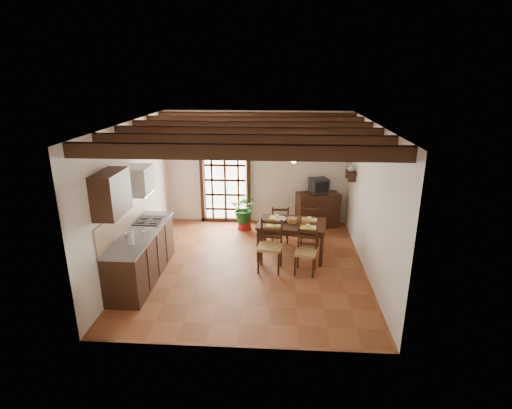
# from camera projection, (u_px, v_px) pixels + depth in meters

# --- Properties ---
(ground_plane) EXTENTS (5.00, 5.00, 0.00)m
(ground_plane) POSITION_uv_depth(u_px,v_px,m) (250.00, 265.00, 7.95)
(ground_plane) COLOR brown
(room_shell) EXTENTS (4.52, 5.02, 2.81)m
(room_shell) POSITION_uv_depth(u_px,v_px,m) (249.00, 177.00, 7.38)
(room_shell) COLOR silver
(room_shell) RESTS_ON ground_plane
(ceiling_beams) EXTENTS (4.50, 4.34, 0.20)m
(ceiling_beams) POSITION_uv_depth(u_px,v_px,m) (249.00, 130.00, 7.10)
(ceiling_beams) COLOR black
(ceiling_beams) RESTS_ON room_shell
(french_door) EXTENTS (1.26, 0.11, 2.32)m
(french_door) POSITION_uv_depth(u_px,v_px,m) (225.00, 177.00, 9.94)
(french_door) COLOR white
(french_door) RESTS_ON ground_plane
(kitchen_counter) EXTENTS (0.64, 2.25, 1.38)m
(kitchen_counter) POSITION_uv_depth(u_px,v_px,m) (141.00, 254.00, 7.35)
(kitchen_counter) COLOR black
(kitchen_counter) RESTS_ON ground_plane
(upper_cabinet) EXTENTS (0.35, 0.80, 0.70)m
(upper_cabinet) POSITION_uv_depth(u_px,v_px,m) (111.00, 194.00, 6.26)
(upper_cabinet) COLOR black
(upper_cabinet) RESTS_ON room_shell
(range_hood) EXTENTS (0.38, 0.60, 0.54)m
(range_hood) POSITION_uv_depth(u_px,v_px,m) (140.00, 180.00, 7.48)
(range_hood) COLOR white
(range_hood) RESTS_ON room_shell
(counter_items) EXTENTS (0.50, 1.43, 0.25)m
(counter_items) POSITION_uv_depth(u_px,v_px,m) (141.00, 228.00, 7.28)
(counter_items) COLOR black
(counter_items) RESTS_ON kitchen_counter
(dining_table) EXTENTS (1.46, 1.04, 0.74)m
(dining_table) POSITION_uv_depth(u_px,v_px,m) (292.00, 227.00, 8.18)
(dining_table) COLOR black
(dining_table) RESTS_ON ground_plane
(chair_near_left) EXTENTS (0.50, 0.48, 0.98)m
(chair_near_left) POSITION_uv_depth(u_px,v_px,m) (270.00, 255.00, 7.70)
(chair_near_left) COLOR #A98548
(chair_near_left) RESTS_ON ground_plane
(chair_near_right) EXTENTS (0.46, 0.45, 0.86)m
(chair_near_right) POSITION_uv_depth(u_px,v_px,m) (306.00, 260.00, 7.59)
(chair_near_right) COLOR #A98548
(chair_near_right) RESTS_ON ground_plane
(chair_far_left) EXTENTS (0.42, 0.40, 0.86)m
(chair_far_left) POSITION_uv_depth(u_px,v_px,m) (280.00, 230.00, 9.01)
(chair_far_left) COLOR #A98548
(chair_far_left) RESTS_ON ground_plane
(chair_far_right) EXTENTS (0.46, 0.44, 0.92)m
(chair_far_right) POSITION_uv_depth(u_px,v_px,m) (310.00, 231.00, 8.89)
(chair_far_right) COLOR #A98548
(chair_far_right) RESTS_ON ground_plane
(table_setting) EXTENTS (0.99, 0.66, 0.09)m
(table_setting) POSITION_uv_depth(u_px,v_px,m) (292.00, 222.00, 8.15)
(table_setting) COLOR yellow
(table_setting) RESTS_ON dining_table
(table_bowl) EXTENTS (0.24, 0.24, 0.05)m
(table_bowl) POSITION_uv_depth(u_px,v_px,m) (280.00, 220.00, 8.23)
(table_bowl) COLOR white
(table_bowl) RESTS_ON dining_table
(sideboard) EXTENTS (1.10, 0.69, 0.87)m
(sideboard) POSITION_uv_depth(u_px,v_px,m) (318.00, 210.00, 9.83)
(sideboard) COLOR black
(sideboard) RESTS_ON ground_plane
(crt_tv) EXTENTS (0.51, 0.49, 0.35)m
(crt_tv) POSITION_uv_depth(u_px,v_px,m) (319.00, 186.00, 9.63)
(crt_tv) COLOR black
(crt_tv) RESTS_ON sideboard
(fuse_box) EXTENTS (0.25, 0.03, 0.32)m
(fuse_box) POSITION_uv_depth(u_px,v_px,m) (319.00, 155.00, 9.66)
(fuse_box) COLOR white
(fuse_box) RESTS_ON room_shell
(plant_pot) EXTENTS (0.36, 0.36, 0.22)m
(plant_pot) POSITION_uv_depth(u_px,v_px,m) (244.00, 225.00, 9.77)
(plant_pot) COLOR maroon
(plant_pot) RESTS_ON ground_plane
(potted_plant) EXTENTS (1.70, 1.48, 1.81)m
(potted_plant) POSITION_uv_depth(u_px,v_px,m) (244.00, 207.00, 9.62)
(potted_plant) COLOR #144C19
(potted_plant) RESTS_ON ground_plane
(wall_shelf) EXTENTS (0.20, 0.42, 0.20)m
(wall_shelf) POSITION_uv_depth(u_px,v_px,m) (351.00, 174.00, 8.86)
(wall_shelf) COLOR black
(wall_shelf) RESTS_ON room_shell
(shelf_vase) EXTENTS (0.15, 0.15, 0.15)m
(shelf_vase) POSITION_uv_depth(u_px,v_px,m) (351.00, 168.00, 8.82)
(shelf_vase) COLOR #B2BFB2
(shelf_vase) RESTS_ON wall_shelf
(shelf_flowers) EXTENTS (0.14, 0.14, 0.36)m
(shelf_flowers) POSITION_uv_depth(u_px,v_px,m) (352.00, 159.00, 8.75)
(shelf_flowers) COLOR yellow
(shelf_flowers) RESTS_ON shelf_vase
(framed_picture) EXTENTS (0.03, 0.32, 0.32)m
(framed_picture) POSITION_uv_depth(u_px,v_px,m) (357.00, 150.00, 8.69)
(framed_picture) COLOR brown
(framed_picture) RESTS_ON room_shell
(pendant_lamp) EXTENTS (0.36, 0.36, 0.84)m
(pendant_lamp) POSITION_uv_depth(u_px,v_px,m) (294.00, 157.00, 7.82)
(pendant_lamp) COLOR black
(pendant_lamp) RESTS_ON room_shell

